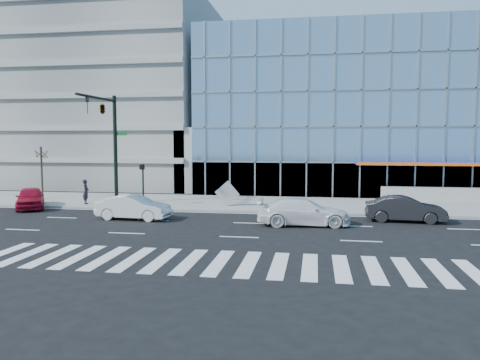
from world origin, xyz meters
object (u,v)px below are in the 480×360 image
object	(u,v)px
pedestrian	(86,192)
street_tree_near	(41,154)
white_suv	(303,212)
ped_signal_post	(143,178)
traffic_signal	(106,122)
dark_sedan	(405,209)
tilted_panel	(227,193)
white_sedan	(134,207)
red_sedan	(30,198)

from	to	relation	value
pedestrian	street_tree_near	bearing A→B (deg)	47.97
white_suv	ped_signal_post	bearing A→B (deg)	60.12
street_tree_near	pedestrian	size ratio (longest dim) A/B	2.32
traffic_signal	ped_signal_post	distance (m)	4.75
dark_sedan	pedestrian	world-z (taller)	pedestrian
traffic_signal	tilted_panel	world-z (taller)	traffic_signal
traffic_signal	street_tree_near	xyz separation A→B (m)	(-7.00, 2.93, -2.39)
ped_signal_post	dark_sedan	xyz separation A→B (m)	(17.60, -2.96, -1.38)
pedestrian	white_sedan	bearing A→B (deg)	-147.50
street_tree_near	white_sedan	size ratio (longest dim) A/B	0.93
street_tree_near	tilted_panel	xyz separation A→B (m)	(15.50, -1.64, -2.71)
street_tree_near	dark_sedan	size ratio (longest dim) A/B	0.91
white_sedan	dark_sedan	xyz separation A→B (m)	(16.39, 1.81, 0.01)
tilted_panel	red_sedan	bearing A→B (deg)	-166.92
traffic_signal	red_sedan	size ratio (longest dim) A/B	1.77
ped_signal_post	red_sedan	world-z (taller)	ped_signal_post
dark_sedan	red_sedan	xyz separation A→B (m)	(-25.40, 1.29, 0.00)
ped_signal_post	white_suv	distance (m)	12.74
traffic_signal	tilted_panel	xyz separation A→B (m)	(8.50, 1.29, -5.10)
white_sedan	dark_sedan	bearing A→B (deg)	-80.25
white_sedan	red_sedan	world-z (taller)	red_sedan
street_tree_near	white_sedan	bearing A→B (deg)	-34.38
dark_sedan	red_sedan	bearing A→B (deg)	90.55
ped_signal_post	street_tree_near	distance (m)	9.97
ped_signal_post	white_sedan	bearing A→B (deg)	-75.75
ped_signal_post	street_tree_near	size ratio (longest dim) A/B	0.71
street_tree_near	dark_sedan	distance (m)	27.82
traffic_signal	white_sedan	distance (m)	7.90
white_suv	dark_sedan	bearing A→B (deg)	-76.74
tilted_panel	pedestrian	bearing A→B (deg)	-173.49
tilted_panel	white_sedan	bearing A→B (deg)	-127.62
ped_signal_post	tilted_panel	world-z (taller)	ped_signal_post
ped_signal_post	pedestrian	world-z (taller)	ped_signal_post
ped_signal_post	white_sedan	distance (m)	5.12
street_tree_near	tilted_panel	size ratio (longest dim) A/B	3.25
white_suv	tilted_panel	size ratio (longest dim) A/B	4.10
white_suv	red_sedan	xyz separation A→B (m)	(-19.40, 3.42, -0.00)
white_sedan	tilted_panel	size ratio (longest dim) A/B	3.50
dark_sedan	red_sedan	distance (m)	25.43
white_suv	dark_sedan	size ratio (longest dim) A/B	1.15
ped_signal_post	dark_sedan	world-z (taller)	ped_signal_post
traffic_signal	ped_signal_post	xyz separation A→B (m)	(2.50, 0.37, -4.02)
ped_signal_post	street_tree_near	bearing A→B (deg)	164.94
traffic_signal	dark_sedan	xyz separation A→B (m)	(20.10, -2.59, -5.40)
street_tree_near	pedestrian	world-z (taller)	street_tree_near
street_tree_near	pedestrian	distance (m)	6.17
ped_signal_post	dark_sedan	distance (m)	17.90
pedestrian	dark_sedan	bearing A→B (deg)	-114.67
ped_signal_post	street_tree_near	world-z (taller)	street_tree_near
street_tree_near	dark_sedan	bearing A→B (deg)	-11.51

